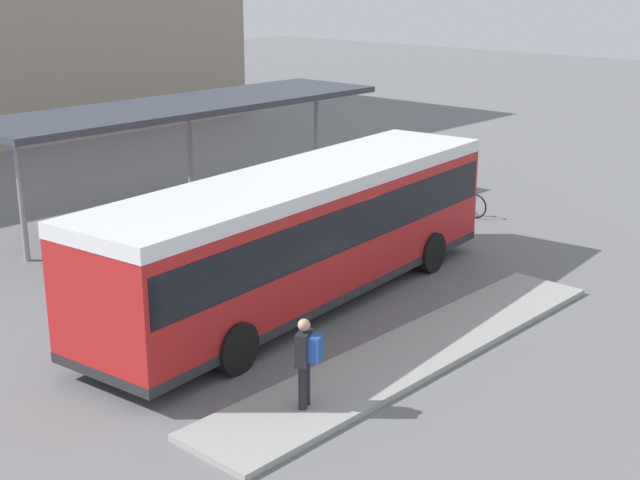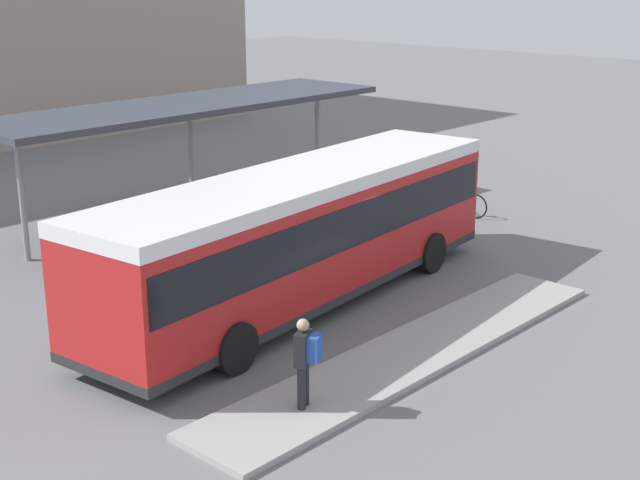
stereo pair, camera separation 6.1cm
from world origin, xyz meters
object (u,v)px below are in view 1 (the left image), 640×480
Objects in this scene: bicycle_green at (437,200)px; potted_planter_near_shelter at (221,216)px; pedestrian_waiting at (307,357)px; city_bus at (302,228)px; bicycle_orange at (460,203)px.

bicycle_green is 1.24× the size of potted_planter_near_shelter.
pedestrian_waiting is 0.91× the size of bicycle_green.
bicycle_orange is at bearing 4.51° from city_bus.
potted_planter_near_shelter is at bearing 77.23° from bicycle_green.
city_bus is 8.96m from bicycle_orange.
potted_planter_near_shelter is (-6.67, 2.55, 0.36)m from bicycle_green.
bicycle_orange is 0.80m from bicycle_green.
pedestrian_waiting is 13.55m from bicycle_orange.
bicycle_orange is at bearing -165.16° from bicycle_green.
city_bus is at bearing -111.45° from potted_planter_near_shelter.
pedestrian_waiting reaches higher than potted_planter_near_shelter.
city_bus is at bearing 113.68° from bicycle_green.
potted_planter_near_shelter is at bearing 62.67° from city_bus.
potted_planter_near_shelter is (1.94, 4.94, -1.04)m from city_bus.
potted_planter_near_shelter is at bearing -58.32° from pedestrian_waiting.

